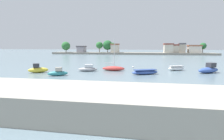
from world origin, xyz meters
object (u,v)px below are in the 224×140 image
object	(u,v)px
moored_boat_2	(88,69)
moored_boat_3	(114,68)
moored_boat_1	(58,73)
mooring_buoy_0	(133,67)
mooring_buoy_1	(37,69)
moored_boat_4	(145,72)
moored_boat_6	(209,69)
moored_boat_5	(176,68)
moored_boat_0	(38,69)

from	to	relation	value
moored_boat_2	moored_boat_3	world-z (taller)	moored_boat_3
moored_boat_1	moored_boat_3	size ratio (longest dim) A/B	0.54
mooring_buoy_0	mooring_buoy_1	bearing A→B (deg)	-161.08
moored_boat_3	moored_boat_4	size ratio (longest dim) A/B	1.25
moored_boat_1	moored_boat_6	distance (m)	26.90
moored_boat_5	moored_boat_6	xyz separation A→B (m)	(5.30, -2.22, 0.19)
moored_boat_1	moored_boat_6	size ratio (longest dim) A/B	0.71
moored_boat_2	moored_boat_5	bearing A→B (deg)	-3.99
moored_boat_0	mooring_buoy_1	size ratio (longest dim) A/B	11.90
moored_boat_4	moored_boat_3	bearing A→B (deg)	125.08
moored_boat_5	moored_boat_2	bearing A→B (deg)	173.38
moored_boat_0	mooring_buoy_0	xyz separation A→B (m)	(16.92, 10.06, -0.40)
moored_boat_3	mooring_buoy_0	distance (m)	6.26
moored_boat_2	moored_boat_3	distance (m)	5.04
moored_boat_4	mooring_buoy_1	bearing A→B (deg)	149.54
moored_boat_5	moored_boat_0	bearing A→B (deg)	176.57
moored_boat_2	mooring_buoy_1	world-z (taller)	moored_boat_2
moored_boat_0	mooring_buoy_0	bearing A→B (deg)	1.82
moored_boat_5	mooring_buoy_0	bearing A→B (deg)	143.18
moored_boat_5	mooring_buoy_0	world-z (taller)	moored_boat_5
moored_boat_6	moored_boat_2	bearing A→B (deg)	150.68
moored_boat_1	moored_boat_2	distance (m)	6.82
moored_boat_1	moored_boat_3	bearing A→B (deg)	17.52
moored_boat_4	moored_boat_6	world-z (taller)	moored_boat_6
moored_boat_3	moored_boat_5	xyz separation A→B (m)	(12.35, 2.35, -0.01)
moored_boat_1	mooring_buoy_1	size ratio (longest dim) A/B	11.05
moored_boat_0	moored_boat_5	world-z (taller)	moored_boat_0
mooring_buoy_0	moored_boat_3	bearing A→B (deg)	-125.15
moored_boat_0	moored_boat_1	world-z (taller)	moored_boat_0
moored_boat_3	moored_boat_5	bearing A→B (deg)	7.06
moored_boat_5	moored_boat_4	bearing A→B (deg)	-156.01
moored_boat_4	moored_boat_6	distance (m)	12.06
moored_boat_3	moored_boat_2	bearing A→B (deg)	-166.27
moored_boat_2	moored_boat_4	size ratio (longest dim) A/B	0.80
moored_boat_3	mooring_buoy_0	size ratio (longest dim) A/B	16.08
moored_boat_4	moored_boat_1	bearing A→B (deg)	170.13
moored_boat_3	moored_boat_6	world-z (taller)	moored_boat_3
moored_boat_2	moored_boat_6	bearing A→B (deg)	-12.50
moored_boat_1	moored_boat_2	world-z (taller)	moored_boat_1
moored_boat_4	moored_boat_5	distance (m)	8.51
moored_boat_0	moored_boat_5	xyz separation A→B (m)	(25.67, 7.30, -0.14)
moored_boat_2	mooring_buoy_0	distance (m)	10.71
mooring_buoy_0	moored_boat_0	bearing A→B (deg)	-149.26
moored_boat_3	mooring_buoy_1	size ratio (longest dim) A/B	20.39
moored_boat_1	moored_boat_4	world-z (taller)	moored_boat_1
moored_boat_1	moored_boat_3	xyz separation A→B (m)	(8.15, 7.46, -0.02)
moored_boat_5	moored_boat_6	size ratio (longest dim) A/B	0.75
moored_boat_1	moored_boat_3	world-z (taller)	moored_boat_3
mooring_buoy_1	mooring_buoy_0	bearing A→B (deg)	18.92
moored_boat_3	moored_boat_4	world-z (taller)	moored_boat_3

